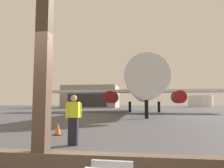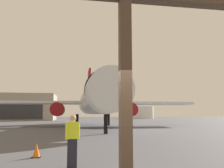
% 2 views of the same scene
% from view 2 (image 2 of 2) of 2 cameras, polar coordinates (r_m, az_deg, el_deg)
% --- Properties ---
extents(ground_plane, '(220.00, 220.00, 0.00)m').
position_cam_2_polar(ground_plane, '(43.95, -7.98, -9.53)').
color(ground_plane, '#4C4C51').
extents(window_frame, '(8.05, 0.24, 4.04)m').
position_cam_2_polar(window_frame, '(4.02, 3.33, -13.01)').
color(window_frame, brown).
rests_on(window_frame, ground).
extents(airplane, '(30.23, 31.64, 10.67)m').
position_cam_2_polar(airplane, '(33.58, -4.21, -3.97)').
color(airplane, silver).
rests_on(airplane, ground).
extents(ground_crew_worker, '(0.48, 0.37, 1.74)m').
position_cam_2_polar(ground_crew_worker, '(8.13, -9.57, -13.29)').
color(ground_crew_worker, black).
rests_on(ground_crew_worker, ground).
extents(traffic_cone, '(0.36, 0.36, 0.56)m').
position_cam_2_polar(traffic_cone, '(10.49, -17.85, -15.18)').
color(traffic_cone, orange).
rests_on(traffic_cone, ground).
extents(distant_hangar, '(18.27, 12.75, 7.49)m').
position_cam_2_polar(distant_hangar, '(74.03, -20.72, -5.30)').
color(distant_hangar, '#9E9384').
rests_on(distant_hangar, ground).
extents(fuel_storage_tank, '(9.61, 9.61, 4.70)m').
position_cam_2_polar(fuel_storage_tank, '(95.67, 7.17, -6.90)').
color(fuel_storage_tank, white).
rests_on(fuel_storage_tank, ground).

